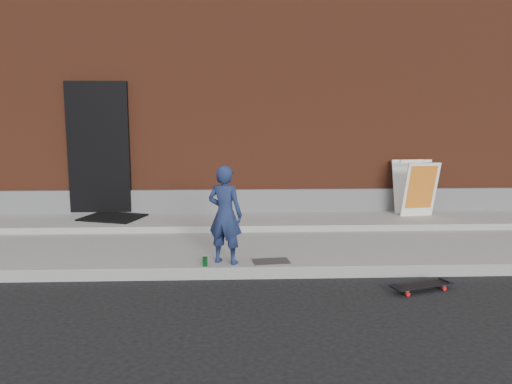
{
  "coord_description": "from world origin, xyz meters",
  "views": [
    {
      "loc": [
        -0.24,
        -5.75,
        1.95
      ],
      "look_at": [
        0.03,
        0.8,
        0.94
      ],
      "focal_mm": 35.0,
      "sensor_mm": 36.0,
      "label": 1
    }
  ],
  "objects_px": {
    "child": "(225,215)",
    "skateboard": "(422,286)",
    "pizza_sign": "(415,187)",
    "soda_can": "(205,262)"
  },
  "relations": [
    {
      "from": "child",
      "to": "skateboard",
      "type": "relative_size",
      "value": 1.65
    },
    {
      "from": "pizza_sign",
      "to": "soda_can",
      "type": "height_order",
      "value": "pizza_sign"
    },
    {
      "from": "pizza_sign",
      "to": "soda_can",
      "type": "relative_size",
      "value": 8.28
    },
    {
      "from": "skateboard",
      "to": "soda_can",
      "type": "xyz_separation_m",
      "value": [
        -2.45,
        0.54,
        0.14
      ]
    },
    {
      "from": "pizza_sign",
      "to": "soda_can",
      "type": "bearing_deg",
      "value": -143.85
    },
    {
      "from": "pizza_sign",
      "to": "soda_can",
      "type": "distance_m",
      "value": 4.3
    },
    {
      "from": "child",
      "to": "soda_can",
      "type": "distance_m",
      "value": 0.61
    },
    {
      "from": "child",
      "to": "soda_can",
      "type": "relative_size",
      "value": 10.53
    },
    {
      "from": "child",
      "to": "pizza_sign",
      "type": "distance_m",
      "value": 3.99
    },
    {
      "from": "skateboard",
      "to": "pizza_sign",
      "type": "xyz_separation_m",
      "value": [
        1.0,
        3.06,
        0.66
      ]
    }
  ]
}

